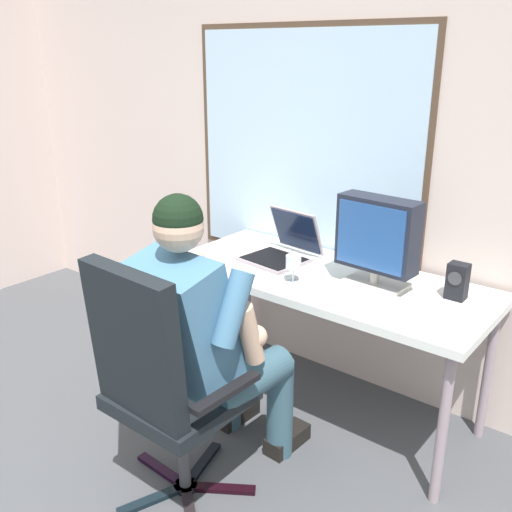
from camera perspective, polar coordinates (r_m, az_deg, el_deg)
The scene contains 8 objects.
wall_rear at distance 3.01m, azimuth 11.03°, elevation 9.84°, with size 5.72×0.08×2.54m.
desk at distance 2.83m, azimuth 6.98°, elevation -3.09°, with size 1.57×0.68×0.74m.
office_chair at distance 2.27m, azimuth -9.62°, elevation -11.64°, with size 0.59×0.58×1.07m.
person_seated at distance 2.38m, azimuth -4.99°, elevation -7.72°, with size 0.54×0.78×1.28m.
crt_monitor at distance 2.63m, azimuth 11.86°, elevation 1.79°, with size 0.38×0.24×0.42m.
laptop at distance 3.00m, azimuth 2.81°, elevation 0.97°, with size 0.34×0.38×0.25m.
wine_glass at distance 2.68m, azimuth 3.70°, elevation -0.76°, with size 0.07×0.07×0.13m.
desk_speaker at distance 2.65m, azimuth 19.23°, elevation -2.36°, with size 0.09×0.07×0.16m.
Camera 1 is at (1.35, -0.33, 1.77)m, focal length 40.58 mm.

